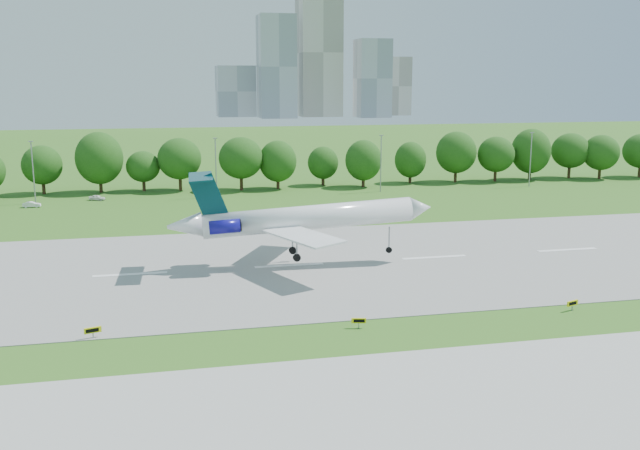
{
  "coord_description": "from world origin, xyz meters",
  "views": [
    {
      "loc": [
        4.66,
        -63.2,
        23.83
      ],
      "look_at": [
        22.56,
        18.0,
        6.73
      ],
      "focal_mm": 40.0,
      "sensor_mm": 36.0,
      "label": 1
    }
  ],
  "objects_px": {
    "airliner": "(295,218)",
    "taxi_sign_left": "(93,330)",
    "service_vehicle_b": "(97,198)",
    "service_vehicle_a": "(32,205)"
  },
  "relations": [
    {
      "from": "airliner",
      "to": "taxi_sign_left",
      "type": "relative_size",
      "value": 22.0
    },
    {
      "from": "airliner",
      "to": "service_vehicle_b",
      "type": "distance_m",
      "value": 65.75
    },
    {
      "from": "airliner",
      "to": "taxi_sign_left",
      "type": "bearing_deg",
      "value": -134.07
    },
    {
      "from": "taxi_sign_left",
      "to": "service_vehicle_b",
      "type": "relative_size",
      "value": 0.49
    },
    {
      "from": "airliner",
      "to": "service_vehicle_a",
      "type": "xyz_separation_m",
      "value": [
        -40.93,
        52.87,
        -5.79
      ]
    },
    {
      "from": "airliner",
      "to": "taxi_sign_left",
      "type": "xyz_separation_m",
      "value": [
        -23.35,
        -22.12,
        -5.51
      ]
    },
    {
      "from": "service_vehicle_b",
      "to": "service_vehicle_a",
      "type": "bearing_deg",
      "value": 137.07
    },
    {
      "from": "service_vehicle_b",
      "to": "airliner",
      "type": "bearing_deg",
      "value": -132.29
    },
    {
      "from": "taxi_sign_left",
      "to": "service_vehicle_a",
      "type": "distance_m",
      "value": 77.03
    },
    {
      "from": "airliner",
      "to": "service_vehicle_a",
      "type": "relative_size",
      "value": 10.55
    }
  ]
}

